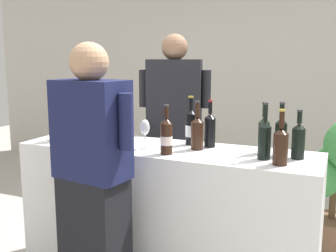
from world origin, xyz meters
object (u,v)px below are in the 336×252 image
object	(u,v)px
ice_bucket	(109,126)
wine_bottle_9	(121,130)
wine_bottle_6	(61,123)
wine_bottle_5	(197,132)
wine_glass	(145,129)
wine_bottle_4	(264,135)
wine_bottle_3	(281,145)
wine_bottle_0	(166,136)
wine_bottle_10	(281,137)
person_server	(174,141)
wine_bottle_8	(70,123)
person_guest	(93,190)
wine_bottle_11	(210,129)
wine_bottle_2	(298,140)
wine_bottle_7	(191,127)
wine_bottle_1	(264,139)

from	to	relation	value
ice_bucket	wine_bottle_9	bearing A→B (deg)	-35.80
wine_bottle_9	wine_bottle_6	bearing A→B (deg)	178.03
wine_bottle_5	wine_glass	bearing A→B (deg)	-160.11
wine_bottle_9	wine_bottle_4	bearing A→B (deg)	14.42
wine_bottle_3	wine_bottle_6	bearing A→B (deg)	179.03
wine_bottle_5	ice_bucket	bearing A→B (deg)	-176.34
wine_bottle_3	wine_bottle_6	distance (m)	1.55
wine_bottle_0	wine_bottle_6	size ratio (longest dim) A/B	0.90
wine_bottle_10	person_server	bearing A→B (deg)	147.88
wine_bottle_4	wine_bottle_8	bearing A→B (deg)	-175.71
wine_bottle_8	person_server	distance (m)	0.91
wine_bottle_3	wine_bottle_4	world-z (taller)	wine_bottle_4
ice_bucket	person_guest	world-z (taller)	person_guest
person_guest	wine_glass	bearing A→B (deg)	78.84
wine_bottle_9	wine_bottle_10	bearing A→B (deg)	11.24
wine_bottle_9	wine_bottle_11	bearing A→B (deg)	26.83
wine_bottle_0	wine_bottle_2	size ratio (longest dim) A/B	1.06
wine_bottle_7	ice_bucket	bearing A→B (deg)	-163.31
wine_bottle_0	wine_bottle_3	xyz separation A→B (m)	(0.69, 0.03, -0.00)
wine_bottle_0	ice_bucket	distance (m)	0.54
wine_bottle_1	wine_bottle_9	world-z (taller)	wine_bottle_1
wine_bottle_11	person_server	bearing A→B (deg)	132.24
person_server	wine_bottle_8	bearing A→B (deg)	-129.82
wine_bottle_2	person_server	size ratio (longest dim) A/B	0.17
wine_bottle_4	person_guest	size ratio (longest dim) A/B	0.20
wine_bottle_10	person_guest	size ratio (longest dim) A/B	0.20
wine_bottle_3	wine_bottle_6	size ratio (longest dim) A/B	0.91
wine_bottle_2	wine_bottle_7	world-z (taller)	wine_bottle_7
wine_bottle_3	wine_bottle_0	bearing A→B (deg)	-177.82
wine_bottle_5	wine_bottle_10	world-z (taller)	wine_bottle_10
wine_bottle_1	wine_glass	world-z (taller)	wine_bottle_1
wine_bottle_1	wine_bottle_2	size ratio (longest dim) A/B	1.14
wine_bottle_3	wine_bottle_9	distance (m)	1.04
wine_bottle_2	wine_bottle_4	size ratio (longest dim) A/B	0.91
wine_bottle_7	wine_glass	xyz separation A→B (m)	(-0.23, -0.24, 0.01)
wine_bottle_2	person_server	world-z (taller)	person_server
wine_bottle_1	wine_bottle_6	xyz separation A→B (m)	(-1.44, -0.07, 0.01)
wine_bottle_3	wine_bottle_5	bearing A→B (deg)	162.94
wine_bottle_9	wine_glass	size ratio (longest dim) A/B	1.67
wine_bottle_6	person_server	distance (m)	0.99
wine_bottle_2	wine_bottle_10	distance (m)	0.11
wine_bottle_3	person_guest	bearing A→B (deg)	-156.67
wine_bottle_7	wine_bottle_10	size ratio (longest dim) A/B	1.01
wine_bottle_8	wine_bottle_11	size ratio (longest dim) A/B	1.02
wine_bottle_6	ice_bucket	xyz separation A→B (m)	(0.35, 0.10, -0.01)
ice_bucket	wine_bottle_5	bearing A→B (deg)	3.66
ice_bucket	person_server	distance (m)	0.75
wine_bottle_8	wine_glass	bearing A→B (deg)	-6.75
wine_bottle_0	wine_bottle_11	world-z (taller)	wine_bottle_11
wine_bottle_5	wine_bottle_11	distance (m)	0.12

